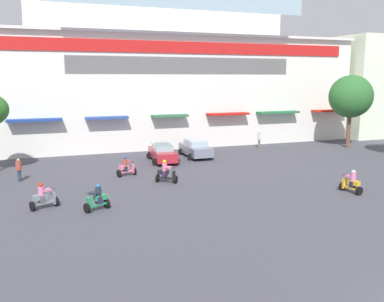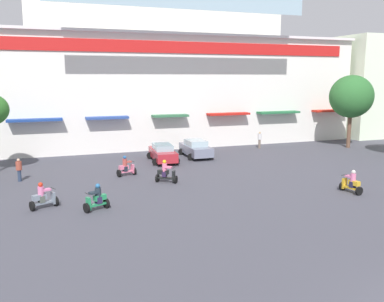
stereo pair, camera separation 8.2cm
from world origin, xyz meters
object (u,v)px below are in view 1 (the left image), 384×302
scooter_rider_0 (166,173)px  scooter_rider_5 (126,168)px  pedestrian_1 (19,169)px  scooter_rider_6 (97,199)px  parked_car_1 (196,148)px  scooter_rider_7 (351,183)px  parked_car_0 (163,153)px  scooter_rider_2 (43,198)px  plaza_tree_3 (351,97)px  pedestrian_0 (259,139)px

scooter_rider_0 → scooter_rider_5: (-2.17, 2.77, -0.04)m
scooter_rider_0 → pedestrian_1: (-9.28, 3.61, 0.24)m
scooter_rider_6 → scooter_rider_0: bearing=41.1°
parked_car_1 → scooter_rider_7: bearing=-69.8°
parked_car_0 → scooter_rider_5: 5.50m
scooter_rider_2 → pedestrian_1: 6.92m
plaza_tree_3 → scooter_rider_7: (-10.99, -13.42, -4.48)m
plaza_tree_3 → scooter_rider_0: 22.68m
plaza_tree_3 → parked_car_0: plaza_tree_3 is taller
plaza_tree_3 → parked_car_0: size_ratio=1.58×
parked_car_0 → scooter_rider_0: size_ratio=2.93×
scooter_rider_7 → pedestrian_0: bearing=81.5°
plaza_tree_3 → pedestrian_1: (-30.27, -3.73, -4.20)m
scooter_rider_2 → scooter_rider_6: size_ratio=1.06×
scooter_rider_7 → scooter_rider_5: bearing=144.0°
plaza_tree_3 → scooter_rider_7: size_ratio=4.92×
scooter_rider_0 → scooter_rider_2: scooter_rider_0 is taller
scooter_rider_0 → pedestrian_0: pedestrian_0 is taller
plaza_tree_3 → parked_car_0: bearing=-178.3°
scooter_rider_6 → pedestrian_0: pedestrian_0 is taller
parked_car_0 → scooter_rider_7: (8.39, -12.84, -0.15)m
scooter_rider_6 → plaza_tree_3: bearing=24.3°
scooter_rider_2 → scooter_rider_6: 2.95m
parked_car_0 → scooter_rider_7: parked_car_0 is taller
parked_car_1 → scooter_rider_6: (-9.91, -12.14, -0.17)m
scooter_rider_0 → pedestrian_0: size_ratio=0.93×
parked_car_0 → parked_car_1: bearing=17.1°
scooter_rider_7 → pedestrian_1: size_ratio=0.93×
scooter_rider_6 → scooter_rider_2: bearing=154.9°
scooter_rider_5 → pedestrian_1: 7.16m
parked_car_0 → scooter_rider_5: bearing=-133.4°
scooter_rider_7 → plaza_tree_3: bearing=50.7°
parked_car_0 → pedestrian_1: pedestrian_1 is taller
plaza_tree_3 → parked_car_1: size_ratio=1.68×
scooter_rider_2 → pedestrian_0: size_ratio=0.92×
parked_car_1 → scooter_rider_2: 16.65m
parked_car_0 → scooter_rider_2: bearing=-133.2°
pedestrian_0 → plaza_tree_3: bearing=-16.4°
pedestrian_1 → parked_car_0: bearing=16.1°
parked_car_1 → scooter_rider_2: bearing=-139.1°
pedestrian_0 → scooter_rider_0: bearing=-141.4°
scooter_rider_5 → scooter_rider_7: scooter_rider_5 is taller
parked_car_1 → scooter_rider_0: 9.19m
parked_car_0 → scooter_rider_0: scooter_rider_0 is taller
parked_car_1 → scooter_rider_0: size_ratio=2.76×
parked_car_1 → scooter_rider_5: bearing=-144.7°
parked_car_0 → scooter_rider_0: 6.95m
plaza_tree_3 → parked_car_0: 19.87m
scooter_rider_6 → scooter_rider_7: 15.11m
scooter_rider_6 → scooter_rider_7: bearing=-6.5°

